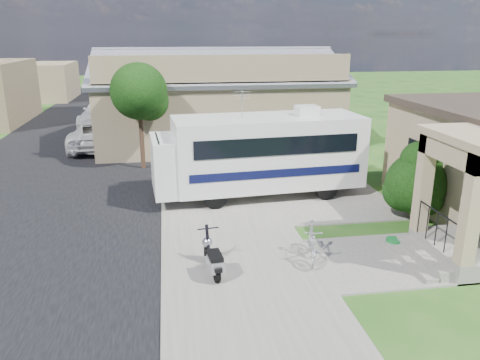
{
  "coord_description": "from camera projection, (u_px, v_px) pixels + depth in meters",
  "views": [
    {
      "loc": [
        -2.68,
        -11.33,
        5.68
      ],
      "look_at": [
        -0.5,
        2.5,
        1.3
      ],
      "focal_mm": 35.0,
      "sensor_mm": 36.0,
      "label": 1
    }
  ],
  "objects": [
    {
      "name": "motorhome",
      "position": [
        260.0,
        152.0,
        16.72
      ],
      "size": [
        7.6,
        2.88,
        3.82
      ],
      "rotation": [
        0.0,
        0.0,
        0.08
      ],
      "color": "silver",
      "rests_on": "ground"
    },
    {
      "name": "street_tree_b",
      "position": [
        148.0,
        72.0,
        29.18
      ],
      "size": [
        2.44,
        2.4,
        4.73
      ],
      "color": "black",
      "rests_on": "ground"
    },
    {
      "name": "scooter",
      "position": [
        213.0,
        258.0,
        11.38
      ],
      "size": [
        0.56,
        1.55,
        1.02
      ],
      "rotation": [
        0.0,
        0.0,
        0.11
      ],
      "color": "black",
      "rests_on": "ground"
    },
    {
      "name": "driveway_slab",
      "position": [
        285.0,
        194.0,
        17.24
      ],
      "size": [
        7.0,
        6.0,
        0.05
      ],
      "primitive_type": "cube",
      "color": "slate",
      "rests_on": "ground"
    },
    {
      "name": "shrub",
      "position": [
        417.0,
        180.0,
        14.62
      ],
      "size": [
        2.08,
        1.99,
        2.55
      ],
      "color": "black",
      "rests_on": "ground"
    },
    {
      "name": "street_tree_c",
      "position": [
        152.0,
        67.0,
        37.75
      ],
      "size": [
        2.44,
        2.4,
        4.42
      ],
      "color": "black",
      "rests_on": "ground"
    },
    {
      "name": "street_slab",
      "position": [
        61.0,
        166.0,
        21.09
      ],
      "size": [
        9.0,
        80.0,
        0.02
      ],
      "primitive_type": "cube",
      "color": "black",
      "rests_on": "ground"
    },
    {
      "name": "distant_bldg_near",
      "position": [
        27.0,
        81.0,
        42.12
      ],
      "size": [
        8.0,
        7.0,
        3.2
      ],
      "primitive_type": "cube",
      "color": "#857453",
      "rests_on": "ground"
    },
    {
      "name": "ground",
      "position": [
        272.0,
        251.0,
        12.78
      ],
      "size": [
        120.0,
        120.0,
        0.0
      ],
      "primitive_type": "plane",
      "color": "#1C4813"
    },
    {
      "name": "sidewalk_slab",
      "position": [
        205.0,
        159.0,
        22.05
      ],
      "size": [
        4.0,
        80.0,
        0.06
      ],
      "primitive_type": "cube",
      "color": "slate",
      "rests_on": "ground"
    },
    {
      "name": "van",
      "position": [
        104.0,
        112.0,
        30.35
      ],
      "size": [
        3.11,
        6.07,
        1.69
      ],
      "primitive_type": "imported",
      "rotation": [
        0.0,
        0.0,
        -0.13
      ],
      "color": "silver",
      "rests_on": "ground"
    },
    {
      "name": "walk_slab",
      "position": [
        392.0,
        259.0,
        12.27
      ],
      "size": [
        4.0,
        3.0,
        0.05
      ],
      "primitive_type": "cube",
      "color": "slate",
      "rests_on": "ground"
    },
    {
      "name": "garden_hose",
      "position": [
        393.0,
        243.0,
        13.04
      ],
      "size": [
        0.43,
        0.43,
        0.2
      ],
      "primitive_type": "cylinder",
      "color": "#166E2C",
      "rests_on": "ground"
    },
    {
      "name": "bicycle",
      "position": [
        312.0,
        244.0,
        12.1
      ],
      "size": [
        0.8,
        1.66,
        0.96
      ],
      "primitive_type": "imported",
      "rotation": [
        0.0,
        0.0,
        -0.23
      ],
      "color": "#ABABB3",
      "rests_on": "ground"
    },
    {
      "name": "pickup_truck",
      "position": [
        100.0,
        133.0,
        24.28
      ],
      "size": [
        2.62,
        5.58,
        1.54
      ],
      "primitive_type": "imported",
      "rotation": [
        0.0,
        0.0,
        3.13
      ],
      "color": "silver",
      "rests_on": "ground"
    },
    {
      "name": "street_tree_a",
      "position": [
        141.0,
        94.0,
        19.79
      ],
      "size": [
        2.44,
        2.4,
        4.58
      ],
      "color": "black",
      "rests_on": "ground"
    },
    {
      "name": "warehouse",
      "position": [
        216.0,
        105.0,
        25.35
      ],
      "size": [
        12.5,
        8.4,
        5.04
      ],
      "color": "#857453",
      "rests_on": "ground"
    }
  ]
}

